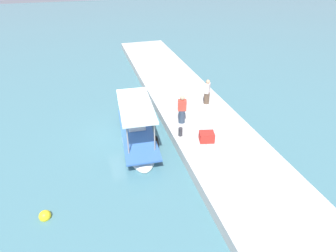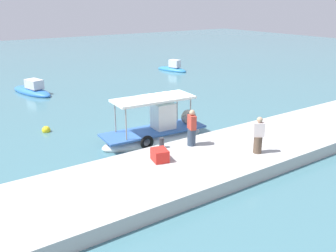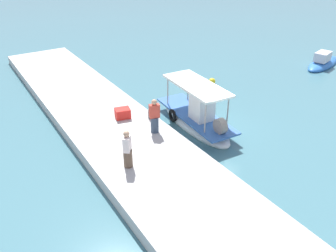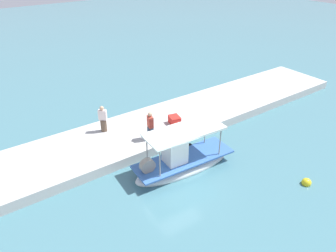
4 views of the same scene
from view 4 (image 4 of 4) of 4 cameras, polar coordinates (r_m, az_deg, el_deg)
The scene contains 8 objects.
ground_plane at distance 17.27m, azimuth 0.97°, elevation -9.45°, with size 120.00×120.00×0.00m, color #43747F.
dock_quay at distance 20.42m, azimuth -6.88°, elevation -1.77°, with size 36.00×4.78×0.60m, color #B8B8B4.
main_fishing_boat at distance 17.78m, azimuth 2.55°, elevation -6.31°, with size 6.07×2.21×2.78m.
fisherman_near_bollard at distance 19.07m, azimuth -3.16°, elevation -0.16°, with size 0.49×0.56×1.79m.
fisherman_by_crate at distance 20.27m, azimuth -11.51°, elevation 1.08°, with size 0.55×0.54×1.73m.
mooring_bollard at distance 19.63m, azimuth 1.12°, elevation -1.09°, with size 0.24×0.24×0.50m, color #2D2D33.
cargo_crate at distance 20.93m, azimuth 1.17°, elevation 1.08°, with size 0.79×0.63×0.53m, color red.
marker_buoy at distance 18.38m, azimuth 23.46°, elevation -9.25°, with size 0.49×0.49×0.49m.
Camera 4 is at (7.90, 10.76, 10.96)m, focal length 34.16 mm.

